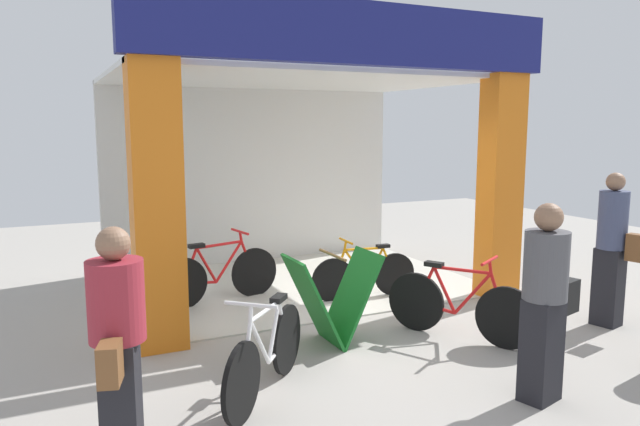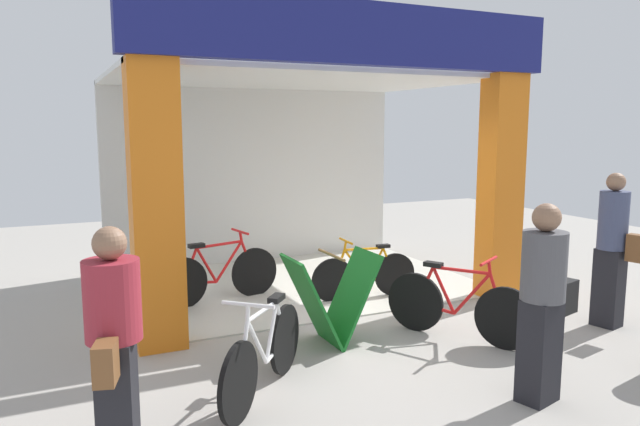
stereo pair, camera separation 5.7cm
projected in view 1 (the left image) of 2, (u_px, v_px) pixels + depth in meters
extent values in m
plane|color=#9E9991|center=(351.00, 318.00, 7.07)|extent=(17.79, 17.79, 0.00)
cube|color=beige|center=(295.00, 283.00, 8.60)|extent=(4.89, 3.43, 0.02)
cube|color=silver|center=(254.00, 174.00, 9.92)|extent=(4.89, 0.12, 2.92)
cube|color=orange|center=(157.00, 207.00, 5.93)|extent=(0.49, 0.36, 2.92)
cube|color=orange|center=(500.00, 188.00, 7.79)|extent=(0.49, 0.36, 2.92)
cube|color=navy|center=(360.00, 33.00, 6.46)|extent=(5.09, 0.20, 0.67)
cube|color=silver|center=(293.00, 80.00, 8.18)|extent=(4.89, 3.43, 0.06)
cylinder|color=black|center=(394.00, 274.00, 7.99)|extent=(0.58, 0.08, 0.58)
cylinder|color=black|center=(333.00, 280.00, 7.68)|extent=(0.58, 0.08, 0.58)
cylinder|color=orange|center=(380.00, 277.00, 7.92)|extent=(0.39, 0.06, 0.07)
cylinder|color=orange|center=(375.00, 264.00, 7.87)|extent=(0.25, 0.05, 0.43)
cylinder|color=orange|center=(356.00, 265.00, 7.77)|extent=(0.35, 0.06, 0.45)
cylinder|color=orange|center=(364.00, 249.00, 7.78)|extent=(0.55, 0.08, 0.05)
cylinder|color=orange|center=(388.00, 261.00, 7.93)|extent=(0.19, 0.05, 0.39)
cylinder|color=orange|center=(339.00, 265.00, 7.68)|extent=(0.17, 0.05, 0.40)
cylinder|color=orange|center=(345.00, 245.00, 7.68)|extent=(0.05, 0.04, 0.12)
cylinder|color=orange|center=(346.00, 241.00, 7.67)|extent=(0.06, 0.40, 0.03)
cube|color=black|center=(383.00, 246.00, 7.87)|extent=(0.18, 0.10, 0.04)
cylinder|color=black|center=(182.00, 284.00, 7.37)|extent=(0.65, 0.15, 0.65)
cylinder|color=black|center=(254.00, 272.00, 7.94)|extent=(0.65, 0.15, 0.65)
cylinder|color=red|center=(200.00, 283.00, 7.51)|extent=(0.44, 0.11, 0.08)
cylinder|color=red|center=(207.00, 265.00, 7.53)|extent=(0.29, 0.08, 0.49)
cylinder|color=red|center=(229.00, 262.00, 7.71)|extent=(0.40, 0.10, 0.51)
cylinder|color=red|center=(220.00, 245.00, 7.60)|extent=(0.62, 0.14, 0.05)
cylinder|color=red|center=(190.00, 266.00, 7.40)|extent=(0.22, 0.07, 0.44)
cylinder|color=red|center=(247.00, 257.00, 7.85)|extent=(0.20, 0.07, 0.45)
cylinder|color=red|center=(241.00, 236.00, 7.76)|extent=(0.06, 0.04, 0.14)
cylinder|color=red|center=(240.00, 232.00, 7.75)|extent=(0.11, 0.45, 0.03)
cube|color=black|center=(196.00, 246.00, 7.42)|extent=(0.21, 0.13, 0.05)
cylinder|color=black|center=(416.00, 302.00, 6.62)|extent=(0.37, 0.58, 0.65)
cylinder|color=black|center=(507.00, 318.00, 6.06)|extent=(0.37, 0.58, 0.65)
cylinder|color=red|center=(436.00, 307.00, 6.49)|extent=(0.25, 0.40, 0.08)
cylinder|color=red|center=(444.00, 290.00, 6.41)|extent=(0.17, 0.26, 0.49)
cylinder|color=red|center=(472.00, 294.00, 6.24)|extent=(0.23, 0.36, 0.51)
cylinder|color=red|center=(462.00, 270.00, 6.27)|extent=(0.35, 0.56, 0.05)
cylinder|color=red|center=(426.00, 285.00, 6.53)|extent=(0.14, 0.20, 0.44)
cylinder|color=red|center=(498.00, 295.00, 6.08)|extent=(0.13, 0.19, 0.45)
cylinder|color=red|center=(490.00, 267.00, 6.09)|extent=(0.06, 0.07, 0.14)
cylinder|color=red|center=(490.00, 261.00, 6.09)|extent=(0.41, 0.26, 0.03)
cube|color=black|center=(434.00, 264.00, 6.44)|extent=(0.19, 0.22, 0.05)
cylinder|color=black|center=(287.00, 339.00, 5.48)|extent=(0.46, 0.50, 0.64)
cylinder|color=black|center=(242.00, 383.00, 4.54)|extent=(0.46, 0.50, 0.64)
cylinder|color=white|center=(278.00, 351.00, 5.26)|extent=(0.32, 0.34, 0.08)
cylinder|color=white|center=(274.00, 331.00, 5.14)|extent=(0.21, 0.23, 0.48)
cylinder|color=white|center=(260.00, 343.00, 4.85)|extent=(0.29, 0.31, 0.50)
cylinder|color=white|center=(265.00, 311.00, 4.94)|extent=(0.44, 0.48, 0.05)
cylinder|color=white|center=(282.00, 321.00, 5.34)|extent=(0.17, 0.18, 0.43)
cylinder|color=white|center=(247.00, 351.00, 4.60)|extent=(0.15, 0.16, 0.44)
cylinder|color=white|center=(251.00, 313.00, 4.65)|extent=(0.06, 0.06, 0.13)
cylinder|color=white|center=(251.00, 305.00, 4.65)|extent=(0.35, 0.32, 0.03)
cube|color=black|center=(279.00, 298.00, 5.22)|extent=(0.20, 0.21, 0.05)
cube|color=#197226|center=(313.00, 302.00, 6.10)|extent=(0.48, 0.58, 0.96)
cube|color=#197226|center=(351.00, 297.00, 6.29)|extent=(0.48, 0.58, 0.96)
cylinder|color=olive|center=(333.00, 255.00, 6.13)|extent=(0.03, 0.58, 0.03)
cube|color=black|center=(608.00, 287.00, 6.78)|extent=(0.30, 0.33, 0.89)
cylinder|color=#3F4766|center=(613.00, 220.00, 6.66)|extent=(0.38, 0.38, 0.65)
sphere|color=#8C664C|center=(616.00, 182.00, 6.60)|extent=(0.20, 0.20, 0.20)
cube|color=brown|center=(637.00, 248.00, 6.49)|extent=(0.16, 0.22, 0.30)
cube|color=black|center=(121.00, 398.00, 4.08)|extent=(0.32, 0.39, 0.83)
cylinder|color=maroon|center=(116.00, 301.00, 3.98)|extent=(0.46, 0.46, 0.55)
sphere|color=#8C664C|center=(113.00, 243.00, 3.92)|extent=(0.23, 0.23, 0.23)
cube|color=brown|center=(110.00, 364.00, 3.72)|extent=(0.19, 0.25, 0.26)
cube|color=black|center=(541.00, 350.00, 4.91)|extent=(0.37, 0.32, 0.86)
cylinder|color=#4C4C51|center=(546.00, 266.00, 4.80)|extent=(0.44, 0.44, 0.56)
sphere|color=#8C664C|center=(549.00, 217.00, 4.75)|extent=(0.23, 0.23, 0.23)
cube|color=black|center=(564.00, 296.00, 5.06)|extent=(0.29, 0.22, 0.28)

